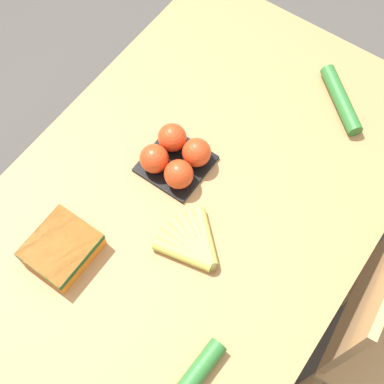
% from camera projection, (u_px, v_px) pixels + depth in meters
% --- Properties ---
extents(ground_plane, '(12.00, 12.00, 0.00)m').
position_uv_depth(ground_plane, '(192.00, 282.00, 2.02)').
color(ground_plane, '#4C4742').
extents(dining_table, '(1.37, 0.88, 0.74)m').
position_uv_depth(dining_table, '(192.00, 213.00, 1.44)').
color(dining_table, '#B27F4C').
rests_on(dining_table, ground_plane).
extents(banana_bunch, '(0.16, 0.16, 0.03)m').
position_uv_depth(banana_bunch, '(193.00, 245.00, 1.28)').
color(banana_bunch, brown).
rests_on(banana_bunch, dining_table).
extents(tomato_pack, '(0.16, 0.16, 0.09)m').
position_uv_depth(tomato_pack, '(175.00, 157.00, 1.36)').
color(tomato_pack, black).
rests_on(tomato_pack, dining_table).
extents(carrot_bag, '(0.16, 0.14, 0.05)m').
position_uv_depth(carrot_bag, '(61.00, 248.00, 1.26)').
color(carrot_bag, orange).
rests_on(carrot_bag, dining_table).
extents(cucumber_near, '(0.22, 0.05, 0.04)m').
position_uv_depth(cucumber_near, '(189.00, 384.00, 1.14)').
color(cucumber_near, '#2D702D').
rests_on(cucumber_near, dining_table).
extents(cucumber_far, '(0.17, 0.19, 0.04)m').
position_uv_depth(cucumber_far, '(341.00, 100.00, 1.47)').
color(cucumber_far, '#2D702D').
rests_on(cucumber_far, dining_table).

